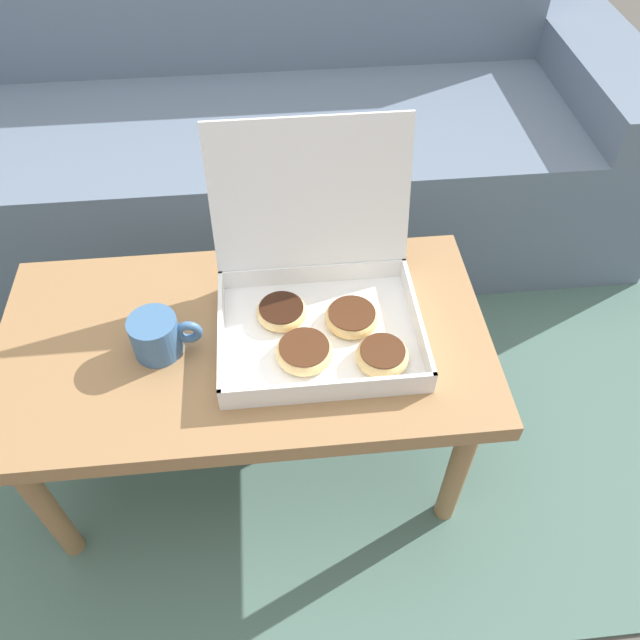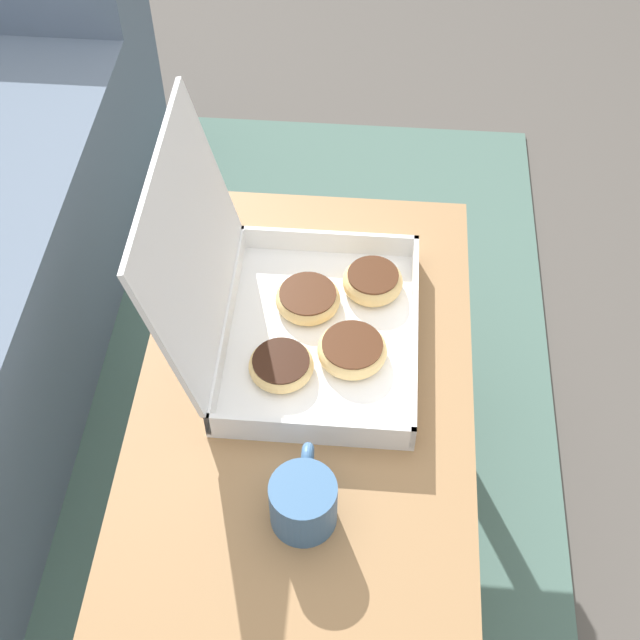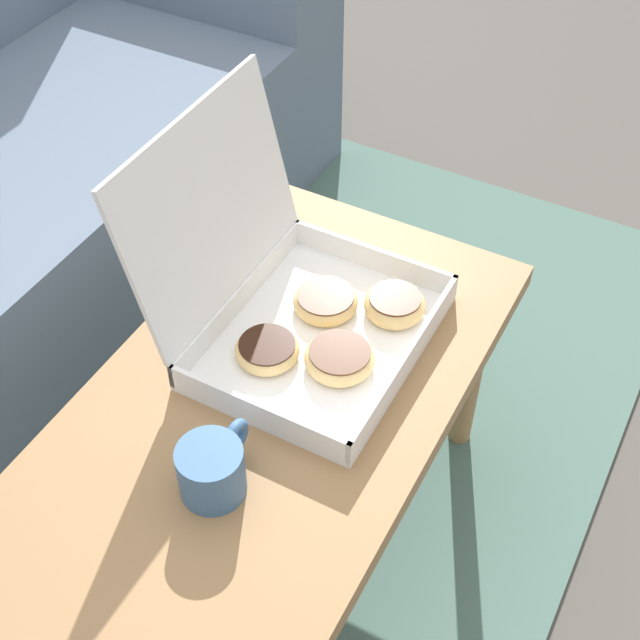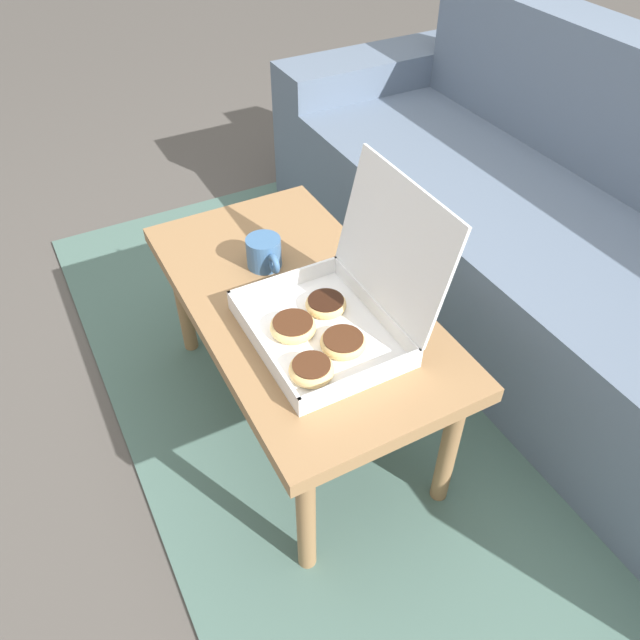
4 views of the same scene
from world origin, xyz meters
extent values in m
plane|color=#514C47|center=(0.00, 0.00, 0.00)|extent=(12.00, 12.00, 0.00)
cube|color=#4C6B60|center=(0.00, 0.30, 0.01)|extent=(2.49, 1.83, 0.01)
cube|color=slate|center=(0.00, 0.65, 0.22)|extent=(1.89, 0.60, 0.45)
cube|color=slate|center=(0.00, 1.05, 0.43)|extent=(1.89, 0.20, 0.86)
cube|color=slate|center=(-1.06, 0.75, 0.29)|extent=(0.24, 0.80, 0.57)
cube|color=#997047|center=(0.00, -0.13, 0.44)|extent=(0.95, 0.51, 0.04)
cylinder|color=#997047|center=(-0.42, -0.32, 0.21)|extent=(0.04, 0.04, 0.42)
cylinder|color=#997047|center=(0.42, -0.32, 0.21)|extent=(0.04, 0.04, 0.42)
cylinder|color=#997047|center=(-0.42, 0.07, 0.21)|extent=(0.04, 0.04, 0.42)
cylinder|color=#997047|center=(0.42, 0.07, 0.21)|extent=(0.04, 0.04, 0.42)
cube|color=white|center=(0.15, -0.14, 0.46)|extent=(0.38, 0.30, 0.01)
cube|color=white|center=(0.15, -0.29, 0.49)|extent=(0.38, 0.01, 0.04)
cube|color=white|center=(0.15, 0.01, 0.49)|extent=(0.38, 0.01, 0.04)
cube|color=white|center=(-0.04, -0.14, 0.49)|extent=(0.01, 0.30, 0.04)
cube|color=white|center=(0.34, -0.14, 0.49)|extent=(0.01, 0.30, 0.04)
cube|color=white|center=(0.15, 0.04, 0.65)|extent=(0.38, 0.07, 0.29)
torus|color=#E5BC75|center=(0.11, -0.19, 0.48)|extent=(0.11, 0.11, 0.03)
cylinder|color=#472614|center=(0.11, -0.19, 0.49)|extent=(0.09, 0.09, 0.01)
torus|color=#E5BC75|center=(0.21, -0.12, 0.48)|extent=(0.10, 0.10, 0.03)
cylinder|color=#472614|center=(0.21, -0.12, 0.49)|extent=(0.09, 0.09, 0.01)
torus|color=#E5BC75|center=(0.25, -0.22, 0.48)|extent=(0.10, 0.10, 0.03)
cylinder|color=#472614|center=(0.25, -0.22, 0.49)|extent=(0.08, 0.08, 0.02)
torus|color=#E5BC75|center=(0.08, -0.09, 0.48)|extent=(0.10, 0.10, 0.03)
cylinder|color=black|center=(0.08, -0.09, 0.49)|extent=(0.09, 0.09, 0.01)
cylinder|color=#3D6693|center=(-0.16, -0.14, 0.50)|extent=(0.09, 0.09, 0.08)
torus|color=#3D6693|center=(-0.10, -0.14, 0.50)|extent=(0.05, 0.02, 0.05)
camera|label=1|loc=(0.07, -0.91, 1.38)|focal=35.00mm
camera|label=2|loc=(-0.71, -0.21, 1.57)|focal=50.00mm
camera|label=3|loc=(-0.69, -0.59, 1.48)|focal=50.00mm
camera|label=4|loc=(1.07, -0.63, 1.46)|focal=35.00mm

